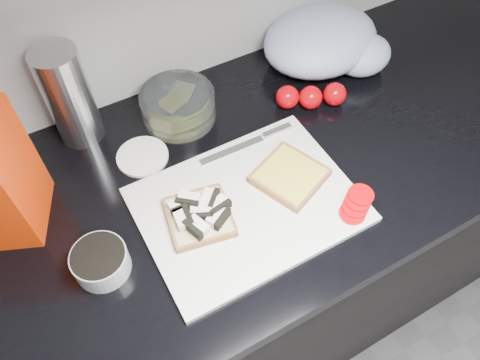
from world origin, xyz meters
name	(u,v)px	position (x,y,z in m)	size (l,w,h in m)	color
base_cabinet	(227,275)	(0.00, 1.20, 0.43)	(3.50, 0.60, 0.86)	black
countertop	(223,181)	(0.00, 1.20, 0.88)	(3.50, 0.64, 0.04)	black
cutting_board	(248,205)	(0.01, 1.11, 0.91)	(0.40, 0.30, 0.01)	white
bread_left	(199,215)	(-0.09, 1.12, 0.92)	(0.14, 0.14, 0.04)	beige
bread_right	(290,176)	(0.11, 1.12, 0.92)	(0.16, 0.16, 0.02)	beige
tomato_slices	(356,204)	(0.18, 1.00, 0.92)	(0.09, 0.08, 0.02)	#B7040A
knife	(258,139)	(0.10, 1.24, 0.92)	(0.21, 0.02, 0.01)	#B2B2B6
seed_tub	(100,261)	(-0.28, 1.12, 0.93)	(0.10, 0.10, 0.05)	#AFB4B5
tub_lid	(143,156)	(-0.12, 1.32, 0.90)	(0.11, 0.11, 0.01)	white
glass_bowl	(178,106)	(-0.01, 1.39, 0.93)	(0.16, 0.16, 0.07)	silver
steel_canister	(69,97)	(-0.21, 1.44, 1.01)	(0.09, 0.09, 0.21)	#B4B5BA
grocery_bag	(327,42)	(0.37, 1.38, 0.96)	(0.29, 0.25, 0.12)	#AFB9D7
whole_tomatoes	(311,96)	(0.26, 1.28, 0.93)	(0.15, 0.10, 0.05)	#B7040A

